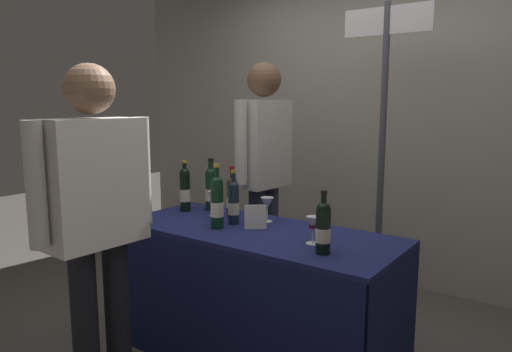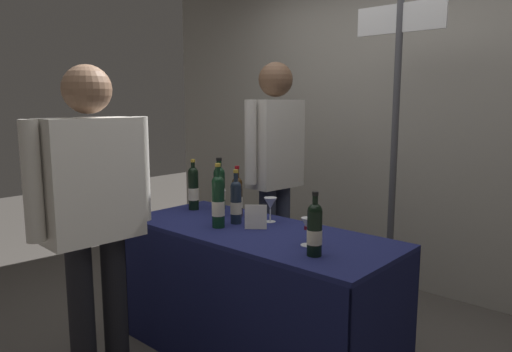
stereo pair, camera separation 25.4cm
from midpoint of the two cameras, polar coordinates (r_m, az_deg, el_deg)
The scene contains 15 objects.
back_partition at distance 3.94m, azimuth 18.51°, elevation 10.24°, with size 5.02×0.12×3.17m, color #9E998E.
tasting_table at distance 2.68m, azimuth 2.77°, elevation -11.61°, with size 1.59×0.66×0.77m.
featured_wine_bottle at distance 3.07m, azimuth -2.13°, elevation -1.39°, with size 0.08×0.08×0.34m.
display_bottle_0 at distance 2.62m, azimuth -1.86°, elevation -3.04°, with size 0.07×0.07×0.36m.
display_bottle_1 at distance 2.70m, azimuth 0.24°, elevation -3.11°, with size 0.07×0.07×0.31m.
display_bottle_2 at distance 2.87m, azimuth 0.23°, elevation -2.45°, with size 0.07×0.07×0.31m.
display_bottle_3 at distance 2.17m, azimuth 10.49°, elevation -6.36°, with size 0.07×0.07×0.30m.
display_bottle_4 at distance 3.06m, azimuth -5.28°, elevation -1.45°, with size 0.07×0.07×0.33m.
wine_glass_near_vendor at distance 2.32m, azimuth 9.45°, elevation -5.99°, with size 0.07×0.07×0.14m.
wine_glass_mid at distance 2.92m, azimuth -1.95°, elevation -2.58°, with size 0.08×0.08×0.15m.
wine_glass_near_taster at distance 2.75m, azimuth 4.40°, elevation -3.43°, with size 0.08×0.08×0.15m.
brochure_stand at distance 2.60m, azimuth 2.77°, elevation -5.02°, with size 0.12×0.01×0.14m, color silver.
vendor_presenter at distance 3.32m, azimuth 4.53°, elevation 1.68°, with size 0.24×0.55×1.74m.
taster_foreground_right at distance 2.30m, azimuth -16.24°, elevation -3.40°, with size 0.23×0.62×1.63m.
booth_signpost at distance 3.17m, azimuth 18.78°, elevation 5.76°, with size 0.58×0.04×2.09m.
Camera 2 is at (1.67, -1.87, 1.46)m, focal length 32.95 mm.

